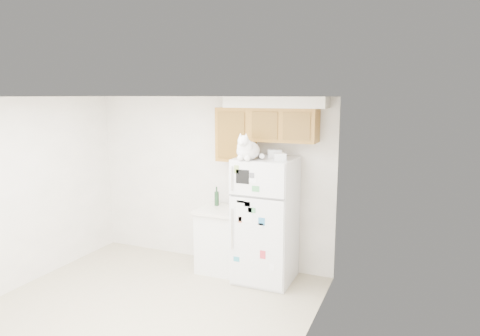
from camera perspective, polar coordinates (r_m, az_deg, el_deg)
The scene contains 9 objects.
ground_plane at distance 5.30m, azimuth -14.13°, elevation -19.03°, with size 3.80×4.00×0.01m, color tan.
room_shell at distance 4.86m, azimuth -12.07°, elevation -0.54°, with size 3.84×4.04×2.52m.
refrigerator at distance 5.84m, azimuth 3.40°, elevation -6.92°, with size 0.76×0.78×1.70m.
base_counter at distance 6.27m, azimuth -2.44°, elevation -9.45°, with size 0.64×0.64×0.92m.
cat at distance 5.45m, azimuth 0.99°, elevation 2.48°, with size 0.35×0.51×0.36m.
storage_box_back at distance 5.73m, azimuth 4.63°, elevation 1.95°, with size 0.18×0.13×0.10m, color white.
storage_box_front at distance 5.46m, azimuth 5.35°, elevation 1.51°, with size 0.15×0.11×0.09m, color white.
bottle_green at distance 6.27m, azimuth -3.13°, elevation -3.77°, with size 0.07×0.07×0.28m, color #19381E, non-canonical shape.
bottle_amber at distance 6.19m, azimuth -1.11°, elevation -3.65°, with size 0.08×0.08×0.34m, color #593814, non-canonical shape.
Camera 1 is at (2.87, -3.67, 2.52)m, focal length 32.00 mm.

